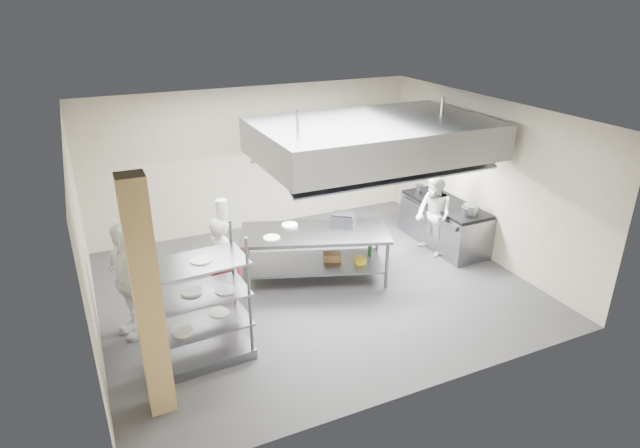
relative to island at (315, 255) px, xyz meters
name	(u,v)px	position (x,y,z in m)	size (l,w,h in m)	color
floor	(314,286)	(-0.14, -0.28, -0.46)	(7.00, 7.00, 0.00)	#39393C
ceiling	(314,114)	(-0.14, -0.28, 2.54)	(7.00, 7.00, 0.00)	silver
wall_back	(256,159)	(-0.14, 2.72, 1.04)	(7.00, 7.00, 0.00)	tan
wall_left	(83,245)	(-3.64, -0.28, 1.04)	(6.00, 6.00, 0.00)	tan
wall_right	(484,178)	(3.36, -0.28, 1.04)	(6.00, 6.00, 0.00)	tan
column	(148,301)	(-3.04, -2.18, 1.04)	(0.30, 0.30, 3.00)	tan
exhaust_hood	(373,138)	(1.16, 0.12, 1.94)	(4.00, 2.50, 0.60)	gray
hood_strip_a	(326,163)	(0.26, 0.12, 1.62)	(1.60, 0.12, 0.04)	white
hood_strip_b	(416,151)	(2.06, 0.12, 1.62)	(1.60, 0.12, 0.04)	white
wall_shelf	(336,151)	(1.66, 2.56, 1.04)	(1.50, 0.28, 0.04)	gray
island	(315,255)	(0.00, 0.00, 0.00)	(2.55, 1.06, 0.91)	gray
island_worktop	(315,233)	(0.00, 0.00, 0.42)	(2.55, 1.06, 0.06)	gray
island_undershelf	(315,263)	(0.00, 0.00, -0.16)	(2.35, 0.96, 0.04)	gray
pass_rack	(201,300)	(-2.31, -1.46, 0.47)	(1.24, 0.72, 1.86)	slate
cooking_range	(444,225)	(2.94, 0.22, -0.04)	(0.80, 2.00, 0.84)	slate
range_top	(446,204)	(2.94, 0.22, 0.41)	(0.78, 1.96, 0.06)	black
chef_head	(224,266)	(-1.74, -0.44, 0.37)	(0.60, 0.39, 1.65)	silver
chef_line	(433,215)	(2.46, -0.04, 0.35)	(0.78, 0.61, 1.61)	silver
chef_plating	(128,280)	(-3.14, -0.41, 0.44)	(1.05, 0.44, 1.79)	white
griddle	(343,220)	(0.58, 0.05, 0.55)	(0.41, 0.32, 0.20)	slate
wicker_basket	(332,257)	(0.30, -0.07, -0.07)	(0.31, 0.21, 0.13)	olive
stockpot	(471,210)	(2.96, -0.49, 0.54)	(0.28, 0.28, 0.20)	gray
plate_stack	(203,322)	(-2.31, -1.46, 0.14)	(0.28, 0.28, 0.05)	white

